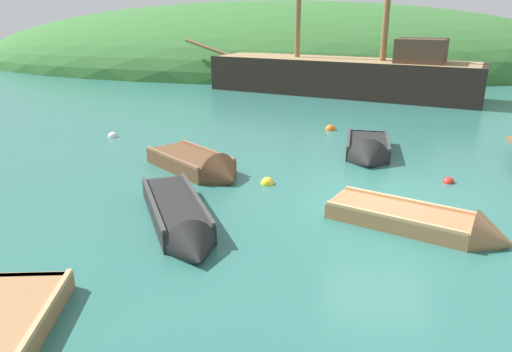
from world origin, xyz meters
TOP-DOWN VIEW (x-y plane):
  - ground_plane at (0.00, 0.00)m, footprint 120.00×120.00m
  - shore_hill at (-5.31, 30.27)m, footprint 51.27×26.56m
  - sailing_ship at (-0.51, 14.88)m, footprint 16.08×7.27m
  - rowboat_outer_left at (0.70, -1.25)m, footprint 3.65×2.43m
  - rowboat_center at (-0.12, 3.71)m, footprint 1.40×3.04m
  - rowboat_outer_right at (-4.67, 1.54)m, footprint 3.23×3.01m
  - rowboat_near_dock at (-4.22, -1.83)m, footprint 2.61×3.79m
  - buoy_yellow at (-2.80, 0.95)m, footprint 0.35×0.35m
  - buoy_red at (1.75, 1.70)m, footprint 0.29×0.29m
  - buoy_white at (-8.64, 4.82)m, footprint 0.34×0.34m
  - buoy_orange at (-1.19, 6.93)m, footprint 0.38×0.38m

SIDE VIEW (x-z plane):
  - ground_plane at x=0.00m, z-range 0.00..0.00m
  - shore_hill at x=-5.31m, z-range -4.89..4.89m
  - buoy_yellow at x=-2.80m, z-range -0.17..0.17m
  - buoy_red at x=1.75m, z-range -0.15..0.15m
  - buoy_white at x=-8.64m, z-range -0.17..0.17m
  - buoy_orange at x=-1.19m, z-range -0.19..0.19m
  - rowboat_outer_left at x=0.70m, z-range -0.43..0.63m
  - rowboat_center at x=-0.12m, z-range -0.45..0.73m
  - rowboat_outer_right at x=-4.67m, z-range -0.44..0.73m
  - rowboat_near_dock at x=-4.22m, z-range -0.32..0.62m
  - sailing_ship at x=-0.51m, z-range -5.01..6.36m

